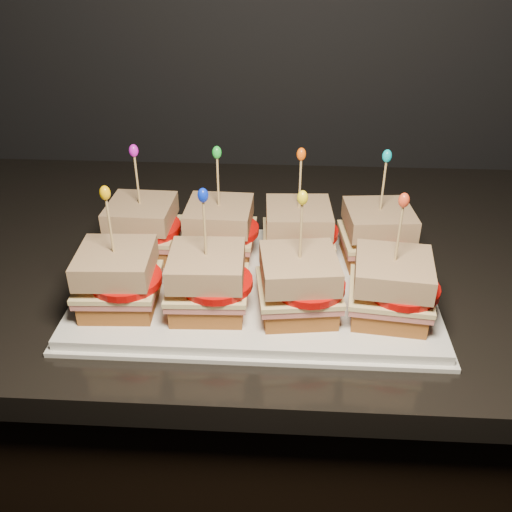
{
  "coord_description": "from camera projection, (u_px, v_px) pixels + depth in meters",
  "views": [
    {
      "loc": [
        -0.47,
        0.93,
        1.31
      ],
      "look_at": [
        -0.51,
        1.55,
        0.94
      ],
      "focal_mm": 40.0,
      "sensor_mm": 36.0,
      "label": 1
    }
  ],
  "objects": [
    {
      "name": "cabinet",
      "position": [
        274.0,
        451.0,
        1.1
      ],
      "size": [
        2.44,
        0.63,
        0.85
      ],
      "primitive_type": "cube",
      "color": "black",
      "rests_on": "ground"
    },
    {
      "name": "granite_slab",
      "position": [
        278.0,
        256.0,
        0.87
      ],
      "size": [
        2.48,
        0.67,
        0.04
      ],
      "primitive_type": "cube",
      "color": "black",
      "rests_on": "cabinet"
    },
    {
      "name": "platter",
      "position": [
        256.0,
        286.0,
        0.75
      ],
      "size": [
        0.45,
        0.28,
        0.02
      ],
      "primitive_type": "cube",
      "color": "white",
      "rests_on": "granite_slab"
    },
    {
      "name": "platter_rim",
      "position": [
        256.0,
        290.0,
        0.76
      ],
      "size": [
        0.46,
        0.29,
        0.01
      ],
      "primitive_type": "cube",
      "color": "white",
      "rests_on": "granite_slab"
    },
    {
      "name": "sandwich_0_bread_bot",
      "position": [
        145.0,
        244.0,
        0.81
      ],
      "size": [
        0.09,
        0.09,
        0.02
      ],
      "primitive_type": "cube",
      "rotation": [
        0.0,
        0.0,
        -0.03
      ],
      "color": "brown",
      "rests_on": "platter"
    },
    {
      "name": "sandwich_0_ham",
      "position": [
        143.0,
        234.0,
        0.8
      ],
      "size": [
        0.1,
        0.09,
        0.01
      ],
      "primitive_type": "cube",
      "rotation": [
        0.0,
        0.0,
        -0.03
      ],
      "color": "#BA615B",
      "rests_on": "sandwich_0_bread_bot"
    },
    {
      "name": "sandwich_0_cheese",
      "position": [
        143.0,
        230.0,
        0.79
      ],
      "size": [
        0.1,
        0.09,
        0.01
      ],
      "primitive_type": "cube",
      "rotation": [
        0.0,
        0.0,
        -0.03
      ],
      "color": "#E8D08A",
      "rests_on": "sandwich_0_ham"
    },
    {
      "name": "sandwich_0_tomato",
      "position": [
        150.0,
        228.0,
        0.78
      ],
      "size": [
        0.08,
        0.08,
        0.01
      ],
      "primitive_type": "cylinder",
      "color": "#BB0A06",
      "rests_on": "sandwich_0_cheese"
    },
    {
      "name": "sandwich_0_bread_top",
      "position": [
        141.0,
        213.0,
        0.78
      ],
      "size": [
        0.09,
        0.09,
        0.03
      ],
      "primitive_type": "cube",
      "rotation": [
        0.0,
        0.0,
        -0.03
      ],
      "color": "#692E10",
      "rests_on": "sandwich_0_tomato"
    },
    {
      "name": "sandwich_0_pick",
      "position": [
        137.0,
        183.0,
        0.76
      ],
      "size": [
        0.0,
        0.0,
        0.09
      ],
      "primitive_type": "cylinder",
      "color": "tan",
      "rests_on": "sandwich_0_bread_top"
    },
    {
      "name": "sandwich_0_frill",
      "position": [
        134.0,
        151.0,
        0.73
      ],
      "size": [
        0.01,
        0.01,
        0.02
      ],
      "primitive_type": "ellipsoid",
      "color": "#CA15CC",
      "rests_on": "sandwich_0_pick"
    },
    {
      "name": "sandwich_1_bread_bot",
      "position": [
        220.0,
        246.0,
        0.8
      ],
      "size": [
        0.09,
        0.09,
        0.02
      ],
      "primitive_type": "cube",
      "rotation": [
        0.0,
        0.0,
        -0.03
      ],
      "color": "brown",
      "rests_on": "platter"
    },
    {
      "name": "sandwich_1_ham",
      "position": [
        220.0,
        237.0,
        0.79
      ],
      "size": [
        0.1,
        0.09,
        0.01
      ],
      "primitive_type": "cube",
      "rotation": [
        0.0,
        0.0,
        -0.03
      ],
      "color": "#BA615B",
      "rests_on": "sandwich_1_bread_bot"
    },
    {
      "name": "sandwich_1_cheese",
      "position": [
        220.0,
        232.0,
        0.79
      ],
      "size": [
        0.1,
        0.09,
        0.01
      ],
      "primitive_type": "cube",
      "rotation": [
        0.0,
        0.0,
        -0.03
      ],
      "color": "#E8D08A",
      "rests_on": "sandwich_1_ham"
    },
    {
      "name": "sandwich_1_tomato",
      "position": [
        228.0,
        230.0,
        0.78
      ],
      "size": [
        0.08,
        0.08,
        0.01
      ],
      "primitive_type": "cylinder",
      "color": "#BB0A06",
      "rests_on": "sandwich_1_cheese"
    },
    {
      "name": "sandwich_1_bread_top",
      "position": [
        219.0,
        215.0,
        0.78
      ],
      "size": [
        0.09,
        0.09,
        0.03
      ],
      "primitive_type": "cube",
      "rotation": [
        0.0,
        0.0,
        -0.03
      ],
      "color": "#692E10",
      "rests_on": "sandwich_1_tomato"
    },
    {
      "name": "sandwich_1_pick",
      "position": [
        218.0,
        185.0,
        0.75
      ],
      "size": [
        0.0,
        0.0,
        0.09
      ],
      "primitive_type": "cylinder",
      "color": "tan",
      "rests_on": "sandwich_1_bread_top"
    },
    {
      "name": "sandwich_1_frill",
      "position": [
        217.0,
        152.0,
        0.73
      ],
      "size": [
        0.01,
        0.01,
        0.02
      ],
      "primitive_type": "ellipsoid",
      "color": "green",
      "rests_on": "sandwich_1_pick"
    },
    {
      "name": "sandwich_2_bread_bot",
      "position": [
        297.0,
        249.0,
        0.8
      ],
      "size": [
        0.09,
        0.09,
        0.02
      ],
      "primitive_type": "cube",
      "rotation": [
        0.0,
        0.0,
        0.05
      ],
      "color": "brown",
      "rests_on": "platter"
    },
    {
      "name": "sandwich_2_ham",
      "position": [
        298.0,
        239.0,
        0.79
      ],
      "size": [
        0.1,
        0.09,
        0.01
      ],
      "primitive_type": "cube",
      "rotation": [
        0.0,
        0.0,
        0.05
      ],
      "color": "#BA615B",
      "rests_on": "sandwich_2_bread_bot"
    },
    {
      "name": "sandwich_2_cheese",
      "position": [
        298.0,
        234.0,
        0.78
      ],
      "size": [
        0.1,
        0.1,
        0.01
      ],
      "primitive_type": "cube",
      "rotation": [
        0.0,
        0.0,
        0.05
      ],
      "color": "#E8D08A",
      "rests_on": "sandwich_2_ham"
    },
    {
      "name": "sandwich_2_tomato",
      "position": [
        307.0,
        232.0,
        0.77
      ],
      "size": [
        0.08,
        0.08,
        0.01
      ],
      "primitive_type": "cylinder",
      "color": "#BB0A06",
      "rests_on": "sandwich_2_cheese"
    },
    {
      "name": "sandwich_2_bread_top",
      "position": [
        299.0,
        217.0,
        0.77
      ],
      "size": [
        0.09,
        0.09,
        0.03
      ],
      "primitive_type": "cube",
      "rotation": [
        0.0,
        0.0,
        0.05
      ],
      "color": "#692E10",
      "rests_on": "sandwich_2_tomato"
    },
    {
      "name": "sandwich_2_pick",
      "position": [
        300.0,
        187.0,
        0.75
      ],
      "size": [
        0.0,
        0.0,
        0.09
      ],
      "primitive_type": "cylinder",
      "color": "tan",
      "rests_on": "sandwich_2_bread_top"
    },
    {
      "name": "sandwich_2_frill",
      "position": [
        301.0,
        154.0,
        0.72
      ],
      "size": [
        0.01,
        0.01,
        0.02
      ],
      "primitive_type": "ellipsoid",
      "color": "#FB5B0B",
      "rests_on": "sandwich_2_pick"
    },
    {
      "name": "sandwich_3_bread_bot",
      "position": [
        375.0,
        251.0,
        0.79
      ],
      "size": [
        0.09,
        0.09,
        0.02
      ],
      "primitive_type": "cube",
      "rotation": [
        0.0,
        0.0,
        0.09
      ],
      "color": "brown",
      "rests_on": "platter"
    },
    {
      "name": "sandwich_3_ham",
      "position": [
        376.0,
        241.0,
        0.78
      ],
      "size": [
        0.1,
        0.1,
        0.01
      ],
      "primitive_type": "cube",
      "rotation": [
        0.0,
        0.0,
        0.09
      ],
      "color": "#BA615B",
      "rests_on": "sandwich_3_bread_bot"
    },
    {
      "name": "sandwich_3_cheese",
      "position": [
        377.0,
        237.0,
        0.78
      ],
      "size": [
        0.1,
        0.1,
        0.01
      ],
      "primitive_type": "cube",
      "rotation": [
        0.0,
        0.0,
        0.09
      ],
      "color": "#E8D08A",
      "rests_on": "sandwich_3_ham"
    },
    {
      "name": "sandwich_3_tomato",
      "position": [
        387.0,
        234.0,
        0.77
      ],
      "size": [
        0.08,
        0.08,
        0.01
      ],
      "primitive_type": "cylinder",
      "color": "#BB0A06",
      "rests_on": "sandwich_3_cheese"
    },
    {
      "name": "sandwich_3_bread_top",
      "position": [
        379.0,
        219.0,
        0.76
      ],
      "size": [
        0.09,
        0.09,
        0.03
      ],
      "primitive_type": "cube",
      "rotation": [
        0.0,
        0.0,
        0.09
      ],
      "color": "#692E10",
      "rests_on": "sandwich_3_tomato"
    },
    {
      "name": "sandwich_3_pick",
      "position": [
        383.0,
        189.0,
        0.74
      ],
      "size": [
        0.0,
        0.0,
        0.09
      ],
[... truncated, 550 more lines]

